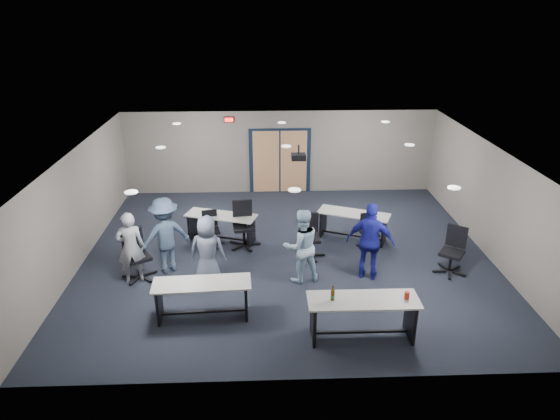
{
  "coord_description": "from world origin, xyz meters",
  "views": [
    {
      "loc": [
        -0.61,
        -11.13,
        5.91
      ],
      "look_at": [
        -0.18,
        -0.3,
        1.34
      ],
      "focal_mm": 32.0,
      "sensor_mm": 36.0,
      "label": 1
    }
  ],
  "objects_px": {
    "chair_back_c": "(310,237)",
    "person_lightblue": "(301,246)",
    "chair_back_b": "(244,225)",
    "person_navy": "(370,242)",
    "table_back_right": "(353,221)",
    "chair_loose_right": "(452,251)",
    "table_front_left": "(202,294)",
    "table_front_right": "(362,311)",
    "person_gray": "(131,248)",
    "chair_back_d": "(370,232)",
    "chair_loose_left": "(138,256)",
    "chair_back_a": "(211,229)",
    "person_back": "(165,235)",
    "table_back_left": "(221,223)",
    "person_plaid": "(208,251)"
  },
  "relations": [
    {
      "from": "table_front_right",
      "to": "chair_back_d",
      "type": "bearing_deg",
      "value": 76.43
    },
    {
      "from": "table_back_left",
      "to": "person_navy",
      "type": "height_order",
      "value": "person_navy"
    },
    {
      "from": "table_front_right",
      "to": "person_plaid",
      "type": "height_order",
      "value": "person_plaid"
    },
    {
      "from": "chair_back_a",
      "to": "chair_loose_left",
      "type": "xyz_separation_m",
      "value": [
        -1.51,
        -1.57,
        0.11
      ]
    },
    {
      "from": "chair_back_b",
      "to": "chair_back_c",
      "type": "xyz_separation_m",
      "value": [
        1.64,
        -0.63,
        -0.05
      ]
    },
    {
      "from": "chair_back_c",
      "to": "person_lightblue",
      "type": "height_order",
      "value": "person_lightblue"
    },
    {
      "from": "chair_back_b",
      "to": "person_navy",
      "type": "bearing_deg",
      "value": -37.98
    },
    {
      "from": "person_plaid",
      "to": "table_front_right",
      "type": "bearing_deg",
      "value": 153.54
    },
    {
      "from": "table_front_left",
      "to": "chair_back_a",
      "type": "relative_size",
      "value": 2.1
    },
    {
      "from": "chair_back_b",
      "to": "chair_back_d",
      "type": "height_order",
      "value": "chair_back_b"
    },
    {
      "from": "person_gray",
      "to": "person_lightblue",
      "type": "height_order",
      "value": "person_lightblue"
    },
    {
      "from": "chair_loose_right",
      "to": "person_back",
      "type": "xyz_separation_m",
      "value": [
        -6.61,
        0.38,
        0.35
      ]
    },
    {
      "from": "chair_back_d",
      "to": "person_gray",
      "type": "height_order",
      "value": "person_gray"
    },
    {
      "from": "table_front_left",
      "to": "person_navy",
      "type": "xyz_separation_m",
      "value": [
        3.63,
        1.41,
        0.38
      ]
    },
    {
      "from": "table_front_right",
      "to": "person_lightblue",
      "type": "relative_size",
      "value": 1.19
    },
    {
      "from": "table_front_left",
      "to": "table_back_left",
      "type": "relative_size",
      "value": 1.01
    },
    {
      "from": "person_back",
      "to": "chair_back_b",
      "type": "bearing_deg",
      "value": -173.86
    },
    {
      "from": "chair_back_b",
      "to": "person_back",
      "type": "bearing_deg",
      "value": -154.32
    },
    {
      "from": "table_front_left",
      "to": "table_front_right",
      "type": "xyz_separation_m",
      "value": [
        3.05,
        -0.79,
        0.05
      ]
    },
    {
      "from": "person_gray",
      "to": "person_lightblue",
      "type": "bearing_deg",
      "value": 165.38
    },
    {
      "from": "table_back_left",
      "to": "chair_back_c",
      "type": "relative_size",
      "value": 1.78
    },
    {
      "from": "chair_back_c",
      "to": "person_back",
      "type": "bearing_deg",
      "value": -172.83
    },
    {
      "from": "table_front_right",
      "to": "chair_back_b",
      "type": "xyz_separation_m",
      "value": [
        -2.31,
        3.88,
        0.02
      ]
    },
    {
      "from": "table_back_right",
      "to": "chair_loose_right",
      "type": "bearing_deg",
      "value": -20.77
    },
    {
      "from": "table_front_left",
      "to": "person_navy",
      "type": "relative_size",
      "value": 1.07
    },
    {
      "from": "chair_back_b",
      "to": "person_gray",
      "type": "bearing_deg",
      "value": -154.46
    },
    {
      "from": "chair_loose_left",
      "to": "chair_loose_right",
      "type": "bearing_deg",
      "value": -33.0
    },
    {
      "from": "table_back_right",
      "to": "chair_back_a",
      "type": "xyz_separation_m",
      "value": [
        -3.73,
        -0.27,
        -0.05
      ]
    },
    {
      "from": "chair_back_d",
      "to": "chair_loose_left",
      "type": "xyz_separation_m",
      "value": [
        -5.56,
        -1.26,
        0.12
      ]
    },
    {
      "from": "chair_loose_left",
      "to": "person_back",
      "type": "distance_m",
      "value": 0.76
    },
    {
      "from": "person_back",
      "to": "person_gray",
      "type": "bearing_deg",
      "value": 5.64
    },
    {
      "from": "table_front_right",
      "to": "person_back",
      "type": "distance_m",
      "value": 4.9
    },
    {
      "from": "person_plaid",
      "to": "person_navy",
      "type": "distance_m",
      "value": 3.64
    },
    {
      "from": "person_gray",
      "to": "person_navy",
      "type": "xyz_separation_m",
      "value": [
        5.35,
        -0.06,
        0.07
      ]
    },
    {
      "from": "chair_loose_right",
      "to": "person_lightblue",
      "type": "xyz_separation_m",
      "value": [
        -3.51,
        -0.17,
        0.3
      ]
    },
    {
      "from": "table_back_left",
      "to": "person_lightblue",
      "type": "xyz_separation_m",
      "value": [
        1.93,
        -2.07,
        0.35
      ]
    },
    {
      "from": "table_back_left",
      "to": "person_navy",
      "type": "xyz_separation_m",
      "value": [
        3.49,
        -2.03,
        0.4
      ]
    },
    {
      "from": "table_front_left",
      "to": "chair_back_a",
      "type": "bearing_deg",
      "value": 88.72
    },
    {
      "from": "chair_back_b",
      "to": "chair_back_c",
      "type": "distance_m",
      "value": 1.76
    },
    {
      "from": "chair_back_d",
      "to": "person_lightblue",
      "type": "xyz_separation_m",
      "value": [
        -1.87,
        -1.48,
        0.4
      ]
    },
    {
      "from": "person_navy",
      "to": "person_back",
      "type": "bearing_deg",
      "value": 12.78
    },
    {
      "from": "table_back_right",
      "to": "person_gray",
      "type": "bearing_deg",
      "value": -136.85
    },
    {
      "from": "chair_back_a",
      "to": "person_gray",
      "type": "xyz_separation_m",
      "value": [
        -1.61,
        -1.69,
        0.38
      ]
    },
    {
      "from": "chair_back_b",
      "to": "chair_loose_left",
      "type": "relative_size",
      "value": 1.04
    },
    {
      "from": "chair_loose_left",
      "to": "person_lightblue",
      "type": "height_order",
      "value": "person_lightblue"
    },
    {
      "from": "chair_loose_right",
      "to": "person_navy",
      "type": "bearing_deg",
      "value": -140.11
    },
    {
      "from": "chair_back_b",
      "to": "chair_loose_left",
      "type": "xyz_separation_m",
      "value": [
        -2.36,
        -1.51,
        -0.02
      ]
    },
    {
      "from": "chair_back_b",
      "to": "chair_back_d",
      "type": "distance_m",
      "value": 3.22
    },
    {
      "from": "table_back_left",
      "to": "chair_back_a",
      "type": "distance_m",
      "value": 0.38
    },
    {
      "from": "chair_back_c",
      "to": "person_back",
      "type": "relative_size",
      "value": 0.6
    }
  ]
}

